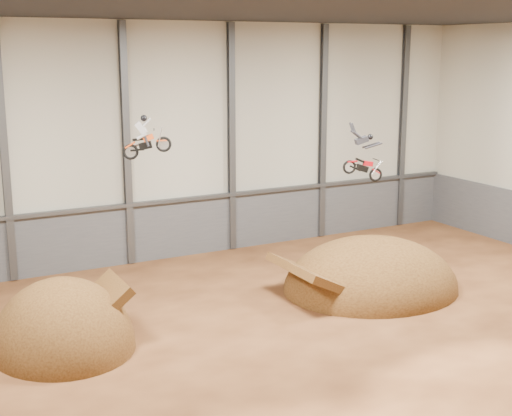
{
  "coord_description": "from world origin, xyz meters",
  "views": [
    {
      "loc": [
        -15.79,
        -24.29,
        12.42
      ],
      "look_at": [
        -0.71,
        4.0,
        5.23
      ],
      "focal_mm": 50.0,
      "sensor_mm": 36.0,
      "label": 1
    }
  ],
  "objects_px": {
    "fmx_rider_b": "(361,153)",
    "takeoff_ramp": "(64,347)",
    "fmx_rider_a": "(148,134)",
    "landing_ramp": "(371,289)"
  },
  "relations": [
    {
      "from": "takeoff_ramp",
      "to": "fmx_rider_a",
      "type": "height_order",
      "value": "fmx_rider_a"
    },
    {
      "from": "fmx_rider_a",
      "to": "fmx_rider_b",
      "type": "bearing_deg",
      "value": 9.74
    },
    {
      "from": "fmx_rider_b",
      "to": "takeoff_ramp",
      "type": "bearing_deg",
      "value": -166.5
    },
    {
      "from": "landing_ramp",
      "to": "fmx_rider_a",
      "type": "distance_m",
      "value": 14.48
    },
    {
      "from": "fmx_rider_a",
      "to": "fmx_rider_b",
      "type": "xyz_separation_m",
      "value": [
        10.45,
        -1.83,
        -1.36
      ]
    },
    {
      "from": "landing_ramp",
      "to": "fmx_rider_a",
      "type": "bearing_deg",
      "value": 171.66
    },
    {
      "from": "takeoff_ramp",
      "to": "fmx_rider_a",
      "type": "xyz_separation_m",
      "value": [
        4.65,
        1.62,
        8.69
      ]
    },
    {
      "from": "landing_ramp",
      "to": "fmx_rider_b",
      "type": "xyz_separation_m",
      "value": [
        -1.02,
        -0.14,
        7.33
      ]
    },
    {
      "from": "fmx_rider_a",
      "to": "landing_ramp",
      "type": "bearing_deg",
      "value": 11.31
    },
    {
      "from": "takeoff_ramp",
      "to": "fmx_rider_a",
      "type": "relative_size",
      "value": 3.12
    }
  ]
}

